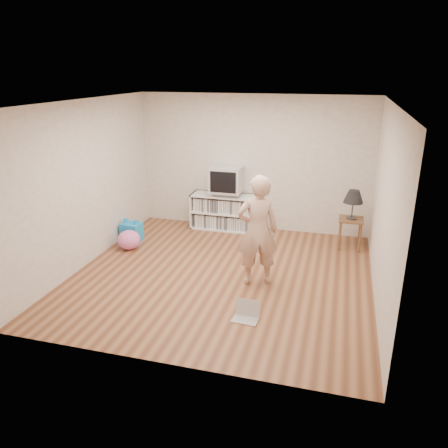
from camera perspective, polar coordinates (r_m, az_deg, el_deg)
ground at (r=6.84m, az=-0.26°, el=-6.65°), size 4.50×4.50×0.00m
walls at (r=6.37m, az=-0.28°, el=3.88°), size 4.52×4.52×2.60m
ceiling at (r=6.15m, az=-0.30°, el=15.62°), size 4.50×4.50×0.01m
media_unit at (r=8.65m, az=0.36°, el=1.60°), size 1.40×0.45×0.70m
dvd_deck at (r=8.52m, az=0.34°, el=4.03°), size 0.45×0.35×0.07m
crt_tv at (r=8.45m, az=0.34°, el=5.88°), size 0.60×0.53×0.50m
side_table at (r=8.00m, az=16.21°, el=-0.24°), size 0.42×0.42×0.55m
table_lamp at (r=7.84m, az=16.57°, el=3.37°), size 0.34×0.34×0.52m
person at (r=6.29m, az=4.41°, el=-0.90°), size 0.71×0.59×1.66m
laptop at (r=5.73m, az=2.96°, el=-11.62°), size 0.35×0.29×0.23m
playing_cards at (r=6.01m, az=3.06°, el=-10.56°), size 0.09×0.10×0.02m
plush_blue at (r=8.29m, az=-11.98°, el=-0.96°), size 0.38×0.34×0.41m
plush_pink at (r=7.91m, az=-12.31°, el=-2.03°), size 0.41×0.41×0.34m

